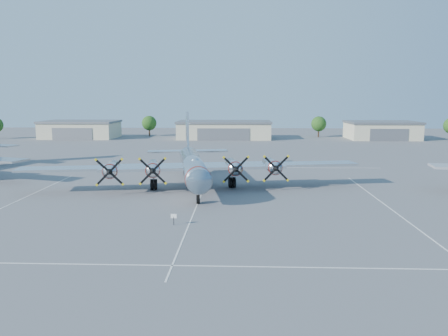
{
  "coord_description": "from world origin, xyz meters",
  "views": [
    {
      "loc": [
        5.03,
        -52.75,
        12.32
      ],
      "look_at": [
        2.87,
        4.14,
        3.2
      ],
      "focal_mm": 35.0,
      "sensor_mm": 36.0,
      "label": 1
    }
  ],
  "objects_px": {
    "hangar_west": "(81,129)",
    "main_bomber_b29": "(193,186)",
    "hangar_center": "(224,130)",
    "tree_east": "(319,124)",
    "tree_west": "(149,123)",
    "info_placard": "(174,217)",
    "hangar_east": "(382,130)"
  },
  "relations": [
    {
      "from": "hangar_center",
      "to": "tree_west",
      "type": "relative_size",
      "value": 4.31
    },
    {
      "from": "hangar_center",
      "to": "info_placard",
      "type": "bearing_deg",
      "value": -90.9
    },
    {
      "from": "hangar_west",
      "to": "info_placard",
      "type": "bearing_deg",
      "value": -65.03
    },
    {
      "from": "hangar_east",
      "to": "tree_east",
      "type": "distance_m",
      "value": 19.04
    },
    {
      "from": "hangar_west",
      "to": "tree_east",
      "type": "distance_m",
      "value": 75.26
    },
    {
      "from": "tree_west",
      "to": "main_bomber_b29",
      "type": "bearing_deg",
      "value": -74.18
    },
    {
      "from": "hangar_east",
      "to": "tree_west",
      "type": "relative_size",
      "value": 3.1
    },
    {
      "from": "hangar_west",
      "to": "hangar_center",
      "type": "distance_m",
      "value": 45.0
    },
    {
      "from": "tree_east",
      "to": "info_placard",
      "type": "relative_size",
      "value": 5.94
    },
    {
      "from": "hangar_west",
      "to": "hangar_center",
      "type": "height_order",
      "value": "same"
    },
    {
      "from": "tree_east",
      "to": "hangar_center",
      "type": "bearing_deg",
      "value": -168.62
    },
    {
      "from": "hangar_west",
      "to": "main_bomber_b29",
      "type": "height_order",
      "value": "hangar_west"
    },
    {
      "from": "tree_west",
      "to": "hangar_east",
      "type": "bearing_deg",
      "value": -6.28
    },
    {
      "from": "hangar_center",
      "to": "tree_east",
      "type": "xyz_separation_m",
      "value": [
        30.0,
        6.04,
        1.51
      ]
    },
    {
      "from": "hangar_center",
      "to": "tree_east",
      "type": "relative_size",
      "value": 4.31
    },
    {
      "from": "hangar_east",
      "to": "info_placard",
      "type": "xyz_separation_m",
      "value": [
        -49.48,
        -93.48,
        -1.93
      ]
    },
    {
      "from": "main_bomber_b29",
      "to": "info_placard",
      "type": "bearing_deg",
      "value": -98.9
    },
    {
      "from": "tree_east",
      "to": "tree_west",
      "type": "bearing_deg",
      "value": 177.92
    },
    {
      "from": "hangar_west",
      "to": "tree_east",
      "type": "height_order",
      "value": "tree_east"
    },
    {
      "from": "main_bomber_b29",
      "to": "hangar_east",
      "type": "bearing_deg",
      "value": 46.38
    },
    {
      "from": "hangar_west",
      "to": "tree_west",
      "type": "height_order",
      "value": "tree_west"
    },
    {
      "from": "tree_west",
      "to": "tree_east",
      "type": "relative_size",
      "value": 1.0
    },
    {
      "from": "info_placard",
      "to": "hangar_east",
      "type": "bearing_deg",
      "value": 66.46
    },
    {
      "from": "tree_west",
      "to": "main_bomber_b29",
      "type": "relative_size",
      "value": 0.15
    },
    {
      "from": "hangar_west",
      "to": "tree_west",
      "type": "relative_size",
      "value": 3.4
    },
    {
      "from": "hangar_center",
      "to": "tree_east",
      "type": "bearing_deg",
      "value": 11.38
    },
    {
      "from": "hangar_east",
      "to": "hangar_center",
      "type": "bearing_deg",
      "value": -180.0
    },
    {
      "from": "hangar_west",
      "to": "hangar_east",
      "type": "bearing_deg",
      "value": 0.0
    },
    {
      "from": "hangar_east",
      "to": "tree_east",
      "type": "height_order",
      "value": "tree_east"
    },
    {
      "from": "hangar_west",
      "to": "info_placard",
      "type": "xyz_separation_m",
      "value": [
        43.52,
        -93.48,
        -1.93
      ]
    },
    {
      "from": "hangar_east",
      "to": "info_placard",
      "type": "distance_m",
      "value": 105.78
    },
    {
      "from": "tree_west",
      "to": "main_bomber_b29",
      "type": "xyz_separation_m",
      "value": [
        23.25,
        -82.07,
        -4.22
      ]
    }
  ]
}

